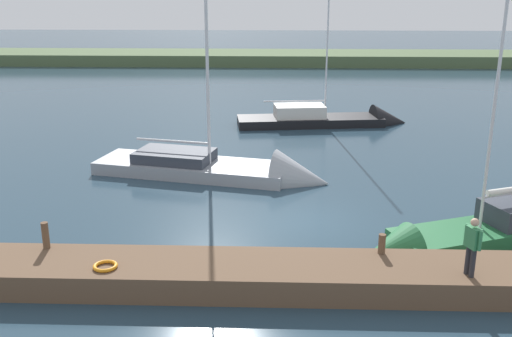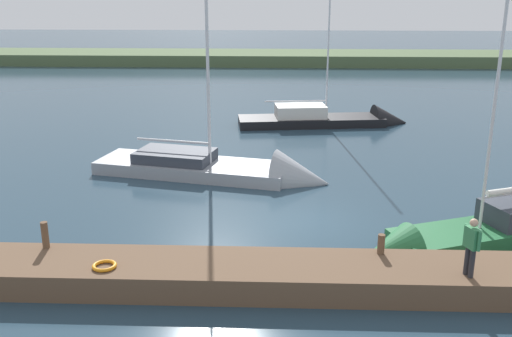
{
  "view_description": "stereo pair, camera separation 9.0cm",
  "coord_description": "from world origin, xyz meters",
  "px_view_note": "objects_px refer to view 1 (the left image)",
  "views": [
    {
      "loc": [
        1.01,
        19.34,
        7.92
      ],
      "look_at": [
        1.75,
        -1.19,
        1.57
      ],
      "focal_mm": 40.87,
      "sensor_mm": 36.0,
      "label": 1
    },
    {
      "loc": [
        0.92,
        19.34,
        7.92
      ],
      "look_at": [
        1.75,
        -1.19,
        1.57
      ],
      "focal_mm": 40.87,
      "sensor_mm": 36.0,
      "label": 2
    }
  ],
  "objects_px": {
    "mooring_post_far": "(382,244)",
    "person_on_dock": "(472,243)",
    "sailboat_near_dock": "(232,174)",
    "life_ring_buoy": "(105,266)",
    "sailboat_mid_channel": "(334,122)",
    "mooring_post_near": "(46,235)",
    "sailboat_far_right": "(464,239)"
  },
  "relations": [
    {
      "from": "sailboat_mid_channel",
      "to": "person_on_dock",
      "type": "bearing_deg",
      "value": -92.9
    },
    {
      "from": "sailboat_near_dock",
      "to": "sailboat_mid_channel",
      "type": "bearing_deg",
      "value": 75.42
    },
    {
      "from": "mooring_post_near",
      "to": "sailboat_mid_channel",
      "type": "height_order",
      "value": "sailboat_mid_channel"
    },
    {
      "from": "sailboat_near_dock",
      "to": "sailboat_far_right",
      "type": "distance_m",
      "value": 10.51
    },
    {
      "from": "life_ring_buoy",
      "to": "sailboat_far_right",
      "type": "bearing_deg",
      "value": -161.83
    },
    {
      "from": "life_ring_buoy",
      "to": "sailboat_mid_channel",
      "type": "height_order",
      "value": "sailboat_mid_channel"
    },
    {
      "from": "sailboat_mid_channel",
      "to": "person_on_dock",
      "type": "distance_m",
      "value": 21.01
    },
    {
      "from": "mooring_post_far",
      "to": "person_on_dock",
      "type": "height_order",
      "value": "person_on_dock"
    },
    {
      "from": "sailboat_far_right",
      "to": "mooring_post_far",
      "type": "bearing_deg",
      "value": 15.71
    },
    {
      "from": "sailboat_mid_channel",
      "to": "sailboat_near_dock",
      "type": "bearing_deg",
      "value": -124.48
    },
    {
      "from": "mooring_post_near",
      "to": "person_on_dock",
      "type": "height_order",
      "value": "person_on_dock"
    },
    {
      "from": "life_ring_buoy",
      "to": "sailboat_mid_channel",
      "type": "distance_m",
      "value": 22.35
    },
    {
      "from": "sailboat_mid_channel",
      "to": "person_on_dock",
      "type": "height_order",
      "value": "sailboat_mid_channel"
    },
    {
      "from": "mooring_post_far",
      "to": "person_on_dock",
      "type": "distance_m",
      "value": 2.49
    },
    {
      "from": "mooring_post_far",
      "to": "person_on_dock",
      "type": "relative_size",
      "value": 0.36
    },
    {
      "from": "person_on_dock",
      "to": "sailboat_near_dock",
      "type": "bearing_deg",
      "value": -76.85
    },
    {
      "from": "life_ring_buoy",
      "to": "sailboat_far_right",
      "type": "height_order",
      "value": "sailboat_far_right"
    },
    {
      "from": "mooring_post_far",
      "to": "sailboat_near_dock",
      "type": "bearing_deg",
      "value": -61.51
    },
    {
      "from": "mooring_post_near",
      "to": "sailboat_near_dock",
      "type": "distance_m",
      "value": 10.29
    },
    {
      "from": "sailboat_near_dock",
      "to": "life_ring_buoy",
      "type": "bearing_deg",
      "value": -91.65
    },
    {
      "from": "sailboat_far_right",
      "to": "mooring_post_near",
      "type": "bearing_deg",
      "value": -10.85
    },
    {
      "from": "mooring_post_near",
      "to": "mooring_post_far",
      "type": "bearing_deg",
      "value": 180.0
    },
    {
      "from": "sailboat_mid_channel",
      "to": "sailboat_far_right",
      "type": "xyz_separation_m",
      "value": [
        -2.59,
        17.32,
        0.01
      ]
    },
    {
      "from": "person_on_dock",
      "to": "mooring_post_near",
      "type": "bearing_deg",
      "value": -27.05
    },
    {
      "from": "sailboat_far_right",
      "to": "person_on_dock",
      "type": "distance_m",
      "value": 4.01
    },
    {
      "from": "sailboat_near_dock",
      "to": "sailboat_far_right",
      "type": "xyz_separation_m",
      "value": [
        -8.04,
        6.77,
        0.04
      ]
    },
    {
      "from": "life_ring_buoy",
      "to": "sailboat_near_dock",
      "type": "bearing_deg",
      "value": -104.39
    },
    {
      "from": "person_on_dock",
      "to": "mooring_post_far",
      "type": "bearing_deg",
      "value": -52.15
    },
    {
      "from": "mooring_post_far",
      "to": "mooring_post_near",
      "type": "bearing_deg",
      "value": 0.0
    },
    {
      "from": "life_ring_buoy",
      "to": "sailboat_mid_channel",
      "type": "relative_size",
      "value": 0.05
    },
    {
      "from": "life_ring_buoy",
      "to": "mooring_post_far",
      "type": "bearing_deg",
      "value": -171.18
    },
    {
      "from": "sailboat_near_dock",
      "to": "person_on_dock",
      "type": "distance_m",
      "value": 12.59
    }
  ]
}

